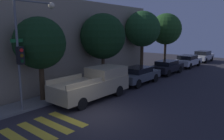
{
  "coord_description": "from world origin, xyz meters",
  "views": [
    {
      "loc": [
        -7.5,
        -7.34,
        4.3
      ],
      "look_at": [
        3.92,
        2.1,
        1.6
      ],
      "focal_mm": 35.0,
      "sensor_mm": 36.0,
      "label": 1
    }
  ],
  "objects": [
    {
      "name": "pickup_truck",
      "position": [
        2.15,
        2.1,
        0.97
      ],
      "size": [
        5.32,
        2.03,
        1.9
      ],
      "color": "tan",
      "rests_on": "ground"
    },
    {
      "name": "sedan_tail_of_row",
      "position": [
        23.69,
        2.1,
        0.8
      ],
      "size": [
        4.29,
        1.83,
        1.5
      ],
      "color": "#B7BABF",
      "rests_on": "ground"
    },
    {
      "name": "sidewalk",
      "position": [
        0.0,
        4.04,
        0.07
      ],
      "size": [
        26.0,
        1.68,
        0.14
      ],
      "primitive_type": "cube",
      "color": "slate",
      "rests_on": "ground"
    },
    {
      "name": "sedan_near_corner",
      "position": [
        7.28,
        2.1,
        0.75
      ],
      "size": [
        4.28,
        1.84,
        1.38
      ],
      "color": "#4C5156",
      "rests_on": "ground"
    },
    {
      "name": "traffic_light_pole",
      "position": [
        -1.5,
        3.37,
        3.73
      ],
      "size": [
        2.69,
        0.56,
        5.93
      ],
      "color": "slate",
      "rests_on": "ground"
    },
    {
      "name": "tree_near_corner",
      "position": [
        -0.34,
        4.04,
        3.55
      ],
      "size": [
        3.05,
        3.05,
        5.1
      ],
      "color": "#42301E",
      "rests_on": "ground"
    },
    {
      "name": "ground_plane",
      "position": [
        0.0,
        0.0,
        0.0
      ],
      "size": [
        60.0,
        60.0,
        0.0
      ],
      "primitive_type": "plane",
      "color": "#2D2B30"
    },
    {
      "name": "tree_behind_truck",
      "position": [
        15.95,
        4.04,
        4.43
      ],
      "size": [
        3.53,
        3.53,
        6.21
      ],
      "color": "brown",
      "rests_on": "ground"
    },
    {
      "name": "crosswalk",
      "position": [
        -3.24,
        0.8,
        0.0
      ],
      "size": [
        4.72,
        2.6,
        0.0
      ],
      "color": "gold",
      "rests_on": "ground"
    },
    {
      "name": "tree_midblock",
      "position": [
        5.17,
        4.04,
        3.83
      ],
      "size": [
        3.52,
        3.52,
        5.6
      ],
      "color": "brown",
      "rests_on": "ground"
    },
    {
      "name": "sedan_far_end",
      "position": [
        18.04,
        2.1,
        0.76
      ],
      "size": [
        4.66,
        1.89,
        1.4
      ],
      "color": "silver",
      "rests_on": "ground"
    },
    {
      "name": "tree_far_end",
      "position": [
        10.89,
        4.04,
        4.41
      ],
      "size": [
        3.42,
        3.42,
        6.15
      ],
      "color": "#42301E",
      "rests_on": "ground"
    },
    {
      "name": "building_row",
      "position": [
        0.0,
        8.28,
        3.28
      ],
      "size": [
        26.0,
        6.0,
        6.56
      ],
      "primitive_type": "cube",
      "color": "gray",
      "rests_on": "ground"
    },
    {
      "name": "sedan_middle",
      "position": [
        12.52,
        2.1,
        0.73
      ],
      "size": [
        4.29,
        1.78,
        1.34
      ],
      "color": "black",
      "rests_on": "ground"
    }
  ]
}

